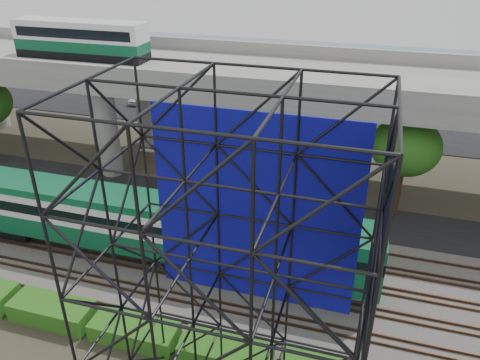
% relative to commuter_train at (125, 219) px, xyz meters
% --- Properties ---
extents(ground, '(140.00, 140.00, 0.00)m').
position_rel_commuter_train_xyz_m(ground, '(2.76, -2.00, -2.88)').
color(ground, '#474233').
rests_on(ground, ground).
extents(ballast_bed, '(90.00, 12.00, 0.20)m').
position_rel_commuter_train_xyz_m(ballast_bed, '(2.76, 0.00, -2.78)').
color(ballast_bed, slate).
rests_on(ballast_bed, ground).
extents(service_road, '(90.00, 5.00, 0.08)m').
position_rel_commuter_train_xyz_m(service_road, '(2.76, 8.50, -2.84)').
color(service_road, black).
rests_on(service_road, ground).
extents(parking_lot, '(90.00, 18.00, 0.08)m').
position_rel_commuter_train_xyz_m(parking_lot, '(2.76, 32.00, -2.84)').
color(parking_lot, black).
rests_on(parking_lot, ground).
extents(harbor_water, '(140.00, 40.00, 0.03)m').
position_rel_commuter_train_xyz_m(harbor_water, '(2.76, 54.00, -2.87)').
color(harbor_water, slate).
rests_on(harbor_water, ground).
extents(rail_tracks, '(90.00, 9.52, 0.16)m').
position_rel_commuter_train_xyz_m(rail_tracks, '(2.76, -0.00, -2.60)').
color(rail_tracks, '#472D1E').
rests_on(rail_tracks, ballast_bed).
extents(commuter_train, '(29.30, 3.06, 4.30)m').
position_rel_commuter_train_xyz_m(commuter_train, '(0.00, 0.00, 0.00)').
color(commuter_train, black).
rests_on(commuter_train, rail_tracks).
extents(overpass, '(80.00, 12.00, 12.40)m').
position_rel_commuter_train_xyz_m(overpass, '(1.76, 14.00, 5.33)').
color(overpass, '#9E9B93').
rests_on(overpass, ground).
extents(scaffold_tower, '(9.36, 6.36, 15.00)m').
position_rel_commuter_train_xyz_m(scaffold_tower, '(10.30, -9.98, 4.59)').
color(scaffold_tower, black).
rests_on(scaffold_tower, ground).
extents(hedge_strip, '(34.60, 1.80, 1.20)m').
position_rel_commuter_train_xyz_m(hedge_strip, '(3.77, -6.30, -2.32)').
color(hedge_strip, '#215413').
rests_on(hedge_strip, ground).
extents(trees, '(40.94, 16.94, 7.69)m').
position_rel_commuter_train_xyz_m(trees, '(-1.90, 14.17, 2.69)').
color(trees, '#382314').
rests_on(trees, ground).
extents(suv, '(5.33, 3.58, 1.36)m').
position_rel_commuter_train_xyz_m(suv, '(0.51, 9.39, -2.12)').
color(suv, black).
rests_on(suv, service_road).
extents(parked_cars, '(34.96, 9.94, 1.32)m').
position_rel_commuter_train_xyz_m(parked_cars, '(4.44, 31.63, -2.19)').
color(parked_cars, silver).
rests_on(parked_cars, parking_lot).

